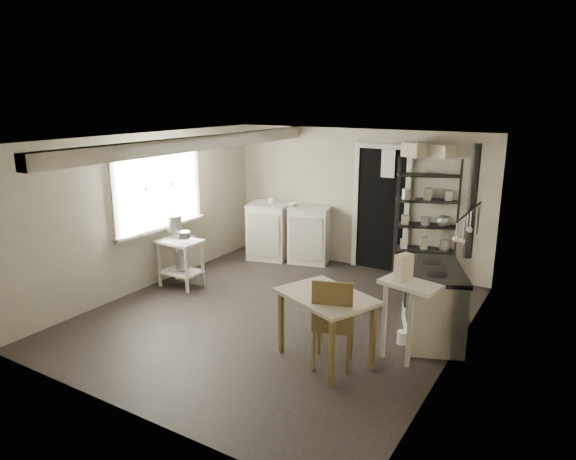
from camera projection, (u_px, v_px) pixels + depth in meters
The scene contains 31 objects.
floor at pixel (276, 316), 6.76m from camera, with size 5.00×5.00×0.00m, color black.
ceiling at pixel (275, 139), 6.18m from camera, with size 5.00×5.00×0.00m, color silver.
wall_back at pixel (356, 199), 8.54m from camera, with size 4.50×0.02×2.30m, color #ACA693.
wall_front at pixel (120, 295), 4.40m from camera, with size 4.50×0.02×2.30m, color #ACA693.
wall_left at pixel (148, 211), 7.59m from camera, with size 0.02×5.00×2.30m, color #ACA693.
wall_right at pixel (458, 260), 5.35m from camera, with size 0.02×5.00×2.30m, color #ACA693.
window at pixel (157, 186), 7.66m from camera, with size 0.12×1.76×1.28m, color beige, non-canonical shape.
doorway at pixel (381, 211), 8.33m from camera, with size 0.96×0.10×2.08m, color beige, non-canonical shape.
ceiling_beam at pixel (199, 143), 6.80m from camera, with size 0.18×5.00×0.18m, color beige, non-canonical shape.
wallpaper_panel at pixel (457, 260), 5.35m from camera, with size 0.01×5.00×2.30m, color beige, non-canonical shape.
utensil_rail at pixel (468, 211), 5.77m from camera, with size 0.06×1.20×0.44m, color #A5A5A8, non-canonical shape.
prep_table at pixel (181, 261), 7.72m from camera, with size 0.63×0.45×0.72m, color beige, non-canonical shape.
stockpot at pixel (174, 224), 7.73m from camera, with size 0.24×0.24×0.25m, color #A5A5A8.
saucepan at pixel (184, 235), 7.45m from camera, with size 0.18×0.18×0.10m, color #A5A5A8.
bucket at pixel (182, 261), 7.75m from camera, with size 0.20×0.20×0.22m, color #A5A5A8.
base_cabinets at pixel (289, 234), 9.00m from camera, with size 1.50×0.64×0.99m, color silver, non-canonical shape.
mixing_bowl at pixel (291, 208), 8.78m from camera, with size 0.27×0.27×0.07m, color white.
counter_cup at pixel (272, 204), 8.98m from camera, with size 0.12×0.12×0.09m, color white.
shelf_rack at pixel (425, 222), 7.81m from camera, with size 0.91×0.36×1.93m, color black, non-canonical shape.
shelf_jar at pixel (408, 194), 7.82m from camera, with size 0.08×0.08×0.18m, color white.
storage_box_a at pixel (415, 151), 7.60m from camera, with size 0.31×0.27×0.21m, color beige.
storage_box_b at pixel (442, 154), 7.50m from camera, with size 0.30×0.28×0.19m, color beige.
stove at pixel (433, 303), 6.05m from camera, with size 0.61×1.11×0.87m, color silver, non-canonical shape.
stovepipe at pixel (472, 202), 6.06m from camera, with size 0.11×0.11×1.39m, color black, non-canonical shape.
side_ledge at pixel (408, 329), 5.39m from camera, with size 0.62×0.33×0.95m, color beige, non-canonical shape.
oats_box at pixel (403, 275), 5.31m from camera, with size 0.11×0.19×0.28m, color beige.
work_table at pixel (325, 328), 5.52m from camera, with size 1.01×0.71×0.77m, color beige, non-canonical shape.
table_cup at pixel (335, 299), 5.20m from camera, with size 0.10×0.10×0.09m, color white.
chair at pixel (334, 322), 5.42m from camera, with size 0.42×0.44×1.01m, color brown, non-canonical shape.
flour_sack at pixel (413, 268), 7.90m from camera, with size 0.42×0.36×0.51m, color silver.
floor_crock at pixel (402, 337), 5.98m from camera, with size 0.12×0.12×0.15m, color white.
Camera 1 is at (3.36, -5.28, 2.80)m, focal length 32.00 mm.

